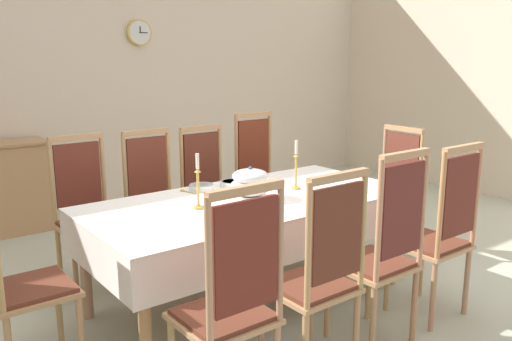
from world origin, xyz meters
The scene contains 22 objects.
ground centered at (0.00, 0.00, -0.02)m, with size 8.22×5.93×0.04m, color #B2B8A3.
back_wall centered at (0.00, 3.01, 1.63)m, with size 8.22×0.08×3.25m, color beige.
dining_table centered at (0.00, 0.03, 0.68)m, with size 2.26×1.08×0.75m.
tablecloth centered at (0.00, 0.03, 0.69)m, with size 2.28×1.10×0.28m.
chair_south_a centered at (-0.82, -0.92, 0.60)m, with size 0.44×0.42×1.18m.
chair_north_a centered at (-0.82, 0.98, 0.59)m, with size 0.44×0.42×1.15m.
chair_south_b centered at (-0.26, -0.92, 0.59)m, with size 0.44×0.42×1.16m.
chair_north_b centered at (-0.26, 0.98, 0.58)m, with size 0.44×0.42×1.14m.
chair_south_c centered at (0.26, -0.92, 0.61)m, with size 0.44×0.42×1.21m.
chair_north_c centered at (0.26, 0.98, 0.58)m, with size 0.44×0.42×1.13m.
chair_south_d centered at (0.83, -0.92, 0.60)m, with size 0.44×0.42×1.19m.
chair_north_d centered at (0.83, 0.98, 0.61)m, with size 0.44×0.42×1.20m.
chair_head_west centered at (-1.54, 0.03, 0.61)m, with size 0.42×0.44×1.22m.
chair_head_east centered at (1.53, 0.03, 0.58)m, with size 0.42×0.44×1.12m.
soup_tureen centered at (0.00, 0.03, 0.86)m, with size 0.28×0.28×0.23m.
candlestick_west centered at (-0.42, 0.03, 0.90)m, with size 0.07×0.07×0.36m.
candlestick_east centered at (0.42, 0.03, 0.90)m, with size 0.07×0.07×0.36m.
bowl_near_left centered at (0.10, 0.40, 0.78)m, with size 0.18×0.18×0.04m.
bowl_near_right centered at (-0.14, 0.44, 0.78)m, with size 0.18×0.18×0.04m.
spoon_primary centered at (0.22, 0.42, 0.76)m, with size 0.04×0.18×0.01m.
spoon_secondary centered at (-0.27, 0.46, 0.76)m, with size 0.06×0.17×0.01m.
mounted_clock centered at (0.59, 2.93, 1.97)m, with size 0.29×0.06×0.29m.
Camera 1 is at (-2.13, -2.82, 1.73)m, focal length 37.30 mm.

